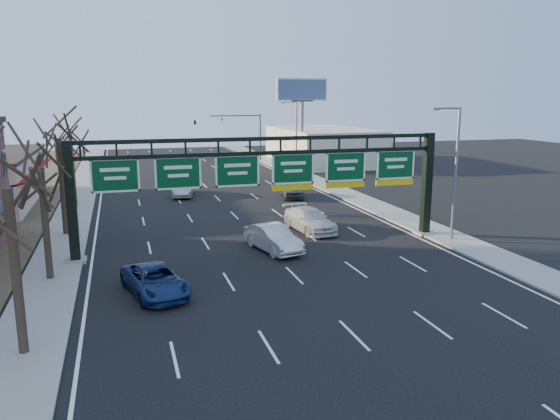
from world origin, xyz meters
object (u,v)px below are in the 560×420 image
object	(u,v)px
car_blue_suv	(155,280)
car_silver_sedan	(273,238)
car_white_wagon	(310,220)
sign_gantry	(268,177)

from	to	relation	value
car_blue_suv	car_silver_sedan	xyz separation A→B (m)	(7.74, 5.78, 0.11)
car_blue_suv	car_silver_sedan	bearing A→B (deg)	23.31
car_white_wagon	car_silver_sedan	bearing A→B (deg)	-139.63
sign_gantry	car_white_wagon	size ratio (longest dim) A/B	4.41
car_white_wagon	car_blue_suv	bearing A→B (deg)	-146.24
car_blue_suv	car_silver_sedan	distance (m)	9.66
sign_gantry	car_silver_sedan	bearing A→B (deg)	-87.55
car_blue_suv	sign_gantry	bearing A→B (deg)	27.99
car_silver_sedan	car_white_wagon	distance (m)	5.93
sign_gantry	car_white_wagon	bearing A→B (deg)	39.59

